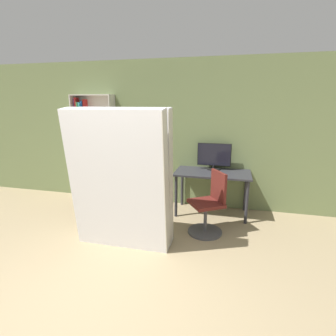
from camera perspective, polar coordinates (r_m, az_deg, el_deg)
name	(u,v)px	position (r m, az deg, el deg)	size (l,w,h in m)	color
ground_plane	(82,314)	(2.95, -18.19, -27.94)	(16.00, 16.00, 0.00)	#9E8966
wall_back	(163,134)	(5.01, -1.07, 7.34)	(8.00, 0.06, 2.70)	#6B7A4C
desk	(212,178)	(4.63, 9.63, -2.06)	(1.29, 0.68, 0.77)	#2D2D33
monitor	(214,156)	(4.74, 10.00, 2.57)	(0.60, 0.24, 0.47)	black
office_chair	(209,208)	(4.03, 8.91, -8.65)	(0.61, 0.61, 0.95)	#4C4C51
bookshelf	(92,149)	(5.50, -16.21, 3.91)	(0.83, 0.26, 2.08)	beige
mattress_near	(119,182)	(3.44, -10.70, -3.00)	(1.30, 0.40, 1.89)	silver
mattress_far	(126,177)	(3.65, -9.14, -1.95)	(1.30, 0.30, 1.88)	silver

